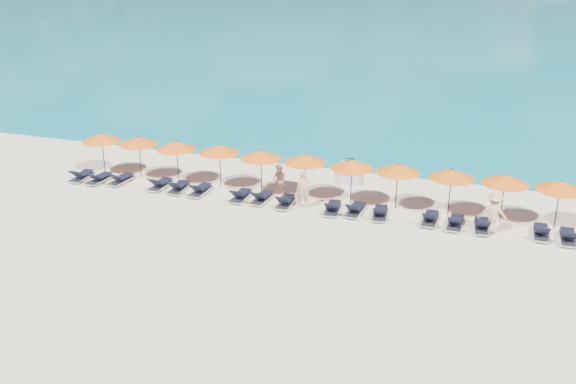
% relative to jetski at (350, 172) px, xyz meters
% --- Properties ---
extents(ground, '(1400.00, 1400.00, 0.00)m').
position_rel_jetski_xyz_m(ground, '(-1.47, -8.92, -0.36)').
color(ground, beige).
extents(jetski, '(1.51, 2.61, 0.87)m').
position_rel_jetski_xyz_m(jetski, '(0.00, 0.00, 0.00)').
color(jetski, silver).
rests_on(jetski, ground).
extents(beachgoer_a, '(0.78, 0.64, 1.83)m').
position_rel_jetski_xyz_m(beachgoer_a, '(-1.12, -4.73, 0.56)').
color(beachgoer_a, tan).
rests_on(beachgoer_a, ground).
extents(beachgoer_b, '(0.91, 0.80, 1.62)m').
position_rel_jetski_xyz_m(beachgoer_b, '(-2.69, -3.68, 0.45)').
color(beachgoer_b, tan).
rests_on(beachgoer_b, ground).
extents(beachgoer_c, '(1.21, 0.56, 1.87)m').
position_rel_jetski_xyz_m(beachgoer_c, '(7.42, -4.82, 0.58)').
color(beachgoer_c, tan).
rests_on(beachgoer_c, ground).
extents(umbrella_0, '(2.10, 2.10, 2.28)m').
position_rel_jetski_xyz_m(umbrella_0, '(-12.80, -3.51, 1.66)').
color(umbrella_0, black).
rests_on(umbrella_0, ground).
extents(umbrella_1, '(2.10, 2.10, 2.28)m').
position_rel_jetski_xyz_m(umbrella_1, '(-10.59, -3.42, 1.66)').
color(umbrella_1, black).
rests_on(umbrella_1, ground).
extents(umbrella_2, '(2.10, 2.10, 2.28)m').
position_rel_jetski_xyz_m(umbrella_2, '(-8.30, -3.54, 1.66)').
color(umbrella_2, black).
rests_on(umbrella_2, ground).
extents(umbrella_3, '(2.10, 2.10, 2.28)m').
position_rel_jetski_xyz_m(umbrella_3, '(-5.99, -3.36, 1.66)').
color(umbrella_3, black).
rests_on(umbrella_3, ground).
extents(umbrella_4, '(2.10, 2.10, 2.28)m').
position_rel_jetski_xyz_m(umbrella_4, '(-3.67, -3.54, 1.66)').
color(umbrella_4, black).
rests_on(umbrella_4, ground).
extents(umbrella_5, '(2.10, 2.10, 2.28)m').
position_rel_jetski_xyz_m(umbrella_5, '(-1.44, -3.45, 1.66)').
color(umbrella_5, black).
rests_on(umbrella_5, ground).
extents(umbrella_6, '(2.10, 2.10, 2.28)m').
position_rel_jetski_xyz_m(umbrella_6, '(0.89, -3.55, 1.66)').
color(umbrella_6, black).
rests_on(umbrella_6, ground).
extents(umbrella_7, '(2.10, 2.10, 2.28)m').
position_rel_jetski_xyz_m(umbrella_7, '(3.03, -3.41, 1.66)').
color(umbrella_7, black).
rests_on(umbrella_7, ground).
extents(umbrella_8, '(2.10, 2.10, 2.28)m').
position_rel_jetski_xyz_m(umbrella_8, '(5.46, -3.40, 1.66)').
color(umbrella_8, black).
rests_on(umbrella_8, ground).
extents(umbrella_9, '(2.10, 2.10, 2.28)m').
position_rel_jetski_xyz_m(umbrella_9, '(7.75, -3.37, 1.66)').
color(umbrella_9, black).
rests_on(umbrella_9, ground).
extents(umbrella_10, '(2.10, 2.10, 2.28)m').
position_rel_jetski_xyz_m(umbrella_10, '(10.02, -3.43, 1.66)').
color(umbrella_10, black).
rests_on(umbrella_10, ground).
extents(lounger_0, '(0.73, 1.74, 0.66)m').
position_rel_jetski_xyz_m(lounger_0, '(-13.35, -4.83, -0.12)').
color(lounger_0, silver).
rests_on(lounger_0, ground).
extents(lounger_1, '(0.74, 1.74, 0.66)m').
position_rel_jetski_xyz_m(lounger_1, '(-12.25, -4.87, -0.12)').
color(lounger_1, silver).
rests_on(lounger_1, ground).
extents(lounger_2, '(0.79, 1.75, 0.66)m').
position_rel_jetski_xyz_m(lounger_2, '(-11.10, -4.60, -0.12)').
color(lounger_2, silver).
rests_on(lounger_2, ground).
extents(lounger_3, '(0.66, 1.72, 0.66)m').
position_rel_jetski_xyz_m(lounger_3, '(-8.79, -4.62, -0.12)').
color(lounger_3, silver).
rests_on(lounger_3, ground).
extents(lounger_4, '(0.75, 1.74, 0.66)m').
position_rel_jetski_xyz_m(lounger_4, '(-7.70, -4.69, -0.12)').
color(lounger_4, silver).
rests_on(lounger_4, ground).
extents(lounger_5, '(0.66, 1.71, 0.66)m').
position_rel_jetski_xyz_m(lounger_5, '(-6.51, -4.68, -0.12)').
color(lounger_5, silver).
rests_on(lounger_5, ground).
extents(lounger_6, '(0.63, 1.70, 0.66)m').
position_rel_jetski_xyz_m(lounger_6, '(-4.30, -4.75, -0.12)').
color(lounger_6, silver).
rests_on(lounger_6, ground).
extents(lounger_7, '(0.73, 1.74, 0.66)m').
position_rel_jetski_xyz_m(lounger_7, '(-3.24, -4.66, -0.12)').
color(lounger_7, silver).
rests_on(lounger_7, ground).
extents(lounger_8, '(0.69, 1.72, 0.66)m').
position_rel_jetski_xyz_m(lounger_8, '(-1.98, -4.79, -0.12)').
color(lounger_8, silver).
rests_on(lounger_8, ground).
extents(lounger_9, '(0.78, 1.75, 0.66)m').
position_rel_jetski_xyz_m(lounger_9, '(0.34, -4.82, -0.12)').
color(lounger_9, silver).
rests_on(lounger_9, ground).
extents(lounger_10, '(0.73, 1.74, 0.66)m').
position_rel_jetski_xyz_m(lounger_10, '(1.38, -4.67, -0.12)').
color(lounger_10, silver).
rests_on(lounger_10, ground).
extents(lounger_11, '(0.79, 1.75, 0.66)m').
position_rel_jetski_xyz_m(lounger_11, '(2.54, -4.69, -0.12)').
color(lounger_11, silver).
rests_on(lounger_11, ground).
extents(lounger_12, '(0.66, 1.71, 0.66)m').
position_rel_jetski_xyz_m(lounger_12, '(4.79, -4.58, -0.12)').
color(lounger_12, silver).
rests_on(lounger_12, ground).
extents(lounger_13, '(0.70, 1.73, 0.66)m').
position_rel_jetski_xyz_m(lounger_13, '(5.89, -4.67, -0.12)').
color(lounger_13, silver).
rests_on(lounger_13, ground).
extents(lounger_14, '(0.79, 1.75, 0.66)m').
position_rel_jetski_xyz_m(lounger_14, '(7.02, -4.66, -0.12)').
color(lounger_14, silver).
rests_on(lounger_14, ground).
extents(lounger_15, '(0.66, 1.71, 0.66)m').
position_rel_jetski_xyz_m(lounger_15, '(9.46, -4.52, -0.12)').
color(lounger_15, silver).
rests_on(lounger_15, ground).
extents(lounger_16, '(0.65, 1.71, 0.66)m').
position_rel_jetski_xyz_m(lounger_16, '(10.51, -4.66, -0.12)').
color(lounger_16, silver).
rests_on(lounger_16, ground).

